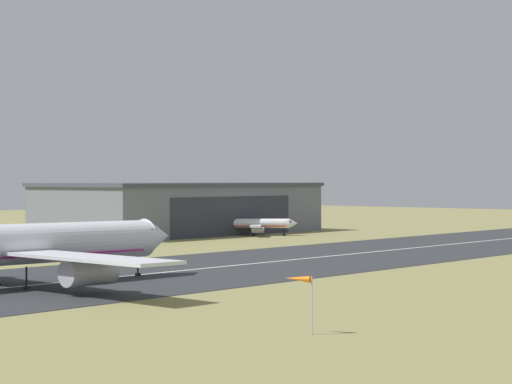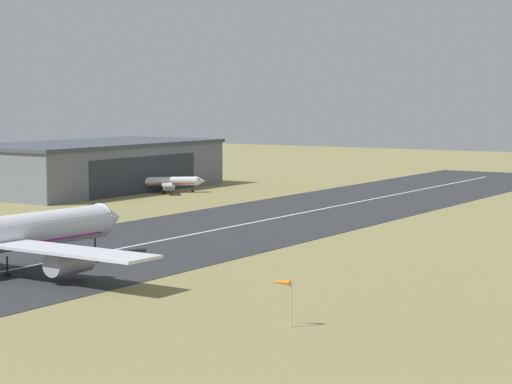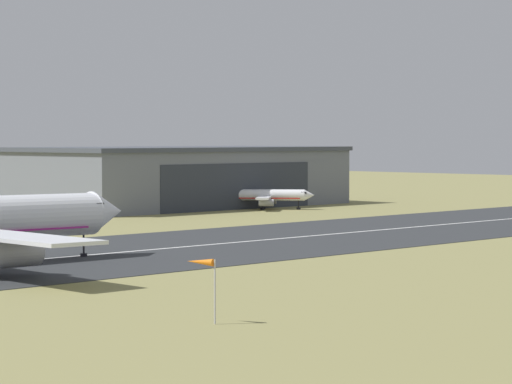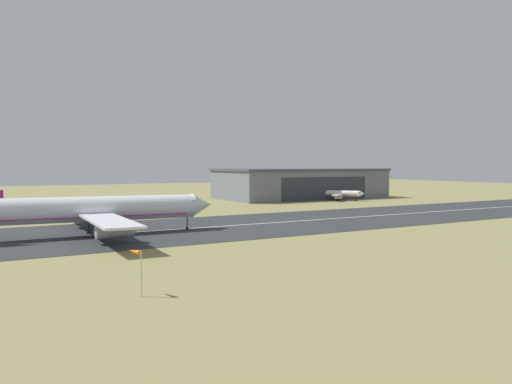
{
  "view_description": "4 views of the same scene",
  "coord_description": "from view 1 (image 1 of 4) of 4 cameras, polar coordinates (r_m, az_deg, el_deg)",
  "views": [
    {
      "loc": [
        -91.35,
        13.81,
        13.62
      ],
      "look_at": [
        13.19,
        104.14,
        11.85
      ],
      "focal_mm": 70.0,
      "sensor_mm": 36.0,
      "label": 1
    },
    {
      "loc": [
        -112.66,
        13.81,
        24.61
      ],
      "look_at": [
        1.36,
        86.57,
        11.69
      ],
      "focal_mm": 70.0,
      "sensor_mm": 36.0,
      "label": 2
    },
    {
      "loc": [
        -87.2,
        -1.51,
        14.62
      ],
      "look_at": [
        13.63,
        97.89,
        8.3
      ],
      "focal_mm": 85.0,
      "sensor_mm": 36.0,
      "label": 3
    },
    {
      "loc": [
        -38.14,
        13.81,
        14.55
      ],
      "look_at": [
        12.4,
        102.16,
        8.91
      ],
      "focal_mm": 35.0,
      "sensor_mm": 36.0,
      "label": 4
    }
  ],
  "objects": [
    {
      "name": "ground_plane",
      "position": [
        102.97,
        14.31,
        -6.89
      ],
      "size": [
        647.58,
        647.58,
        0.0
      ],
      "primitive_type": "plane",
      "color": "olive"
    },
    {
      "name": "runway_strip",
      "position": [
        139.74,
        -8.11,
        -4.86
      ],
      "size": [
        407.58,
        43.58,
        0.06
      ],
      "primitive_type": "cube",
      "color": "#2B2D30",
      "rests_on": "ground_plane"
    },
    {
      "name": "runway_centreline",
      "position": [
        139.73,
        -8.11,
        -4.84
      ],
      "size": [
        366.83,
        0.7,
        0.01
      ],
      "primitive_type": "cube",
      "color": "silver",
      "rests_on": "runway_strip"
    },
    {
      "name": "hangar_building",
      "position": [
        250.95,
        -4.23,
        -0.92
      ],
      "size": [
        71.12,
        35.35,
        12.73
      ],
      "color": "slate",
      "rests_on": "ground_plane"
    },
    {
      "name": "airplane_landing",
      "position": [
        127.98,
        -14.06,
        -3.03
      ],
      "size": [
        55.61,
        55.27,
        16.82
      ],
      "color": "silver",
      "rests_on": "ground_plane"
    },
    {
      "name": "airplane_parked_west",
      "position": [
        240.18,
        -0.16,
        -1.83
      ],
      "size": [
        18.31,
        19.97,
        8.02
      ],
      "color": "white",
      "rests_on": "ground_plane"
    },
    {
      "name": "windsock_pole",
      "position": [
        88.25,
        2.46,
        -5.13
      ],
      "size": [
        1.2,
        2.69,
        5.15
      ],
      "color": "#B7B7BC",
      "rests_on": "ground_plane"
    }
  ]
}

